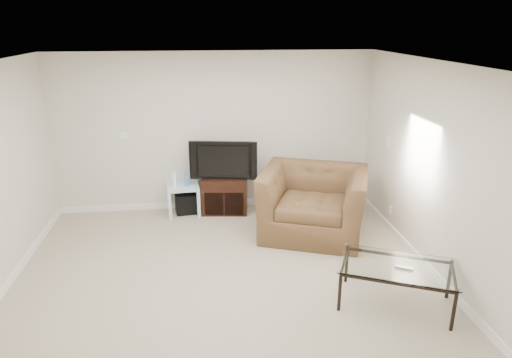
{
  "coord_description": "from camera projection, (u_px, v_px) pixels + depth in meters",
  "views": [
    {
      "loc": [
        -0.21,
        -4.56,
        2.91
      ],
      "look_at": [
        0.5,
        1.2,
        0.9
      ],
      "focal_mm": 32.0,
      "sensor_mm": 36.0,
      "label": 1
    }
  ],
  "objects": [
    {
      "name": "floor",
      "position": [
        226.0,
        288.0,
        5.26
      ],
      "size": [
        5.0,
        5.0,
        0.0
      ],
      "primitive_type": "plane",
      "color": "tan",
      "rests_on": "ground"
    },
    {
      "name": "ceiling",
      "position": [
        220.0,
        66.0,
        4.44
      ],
      "size": [
        5.0,
        5.0,
        0.0
      ],
      "primitive_type": "plane",
      "color": "white",
      "rests_on": "ground"
    },
    {
      "name": "wall_back",
      "position": [
        215.0,
        133.0,
        7.19
      ],
      "size": [
        5.0,
        0.02,
        2.5
      ],
      "primitive_type": "cube",
      "color": "silver",
      "rests_on": "ground"
    },
    {
      "name": "wall_right",
      "position": [
        445.0,
        177.0,
        5.14
      ],
      "size": [
        0.02,
        5.0,
        2.5
      ],
      "primitive_type": "cube",
      "color": "silver",
      "rests_on": "ground"
    },
    {
      "name": "plate_back",
      "position": [
        124.0,
        135.0,
        7.02
      ],
      "size": [
        0.12,
        0.02,
        0.12
      ],
      "primitive_type": "cube",
      "color": "white",
      "rests_on": "wall_back"
    },
    {
      "name": "plate_right_switch",
      "position": [
        388.0,
        142.0,
        6.63
      ],
      "size": [
        0.02,
        0.09,
        0.13
      ],
      "primitive_type": "cube",
      "color": "white",
      "rests_on": "wall_right"
    },
    {
      "name": "plate_right_outlet",
      "position": [
        390.0,
        210.0,
        6.66
      ],
      "size": [
        0.02,
        0.08,
        0.12
      ],
      "primitive_type": "cube",
      "color": "white",
      "rests_on": "wall_right"
    },
    {
      "name": "tv_stand",
      "position": [
        225.0,
        194.0,
        7.31
      ],
      "size": [
        0.76,
        0.58,
        0.59
      ],
      "primitive_type": null,
      "rotation": [
        0.0,
        0.0,
        -0.13
      ],
      "color": "black",
      "rests_on": "floor"
    },
    {
      "name": "dvd_player",
      "position": [
        225.0,
        183.0,
        7.21
      ],
      "size": [
        0.45,
        0.34,
        0.06
      ],
      "primitive_type": "cube",
      "rotation": [
        0.0,
        0.0,
        -0.13
      ],
      "color": "black",
      "rests_on": "tv_stand"
    },
    {
      "name": "television",
      "position": [
        224.0,
        158.0,
        7.09
      ],
      "size": [
        0.99,
        0.36,
        0.6
      ],
      "primitive_type": "imported",
      "rotation": [
        0.0,
        0.0,
        -0.18
      ],
      "color": "black",
      "rests_on": "tv_stand"
    },
    {
      "name": "side_table",
      "position": [
        184.0,
        199.0,
        7.26
      ],
      "size": [
        0.53,
        0.53,
        0.47
      ],
      "primitive_type": null,
      "rotation": [
        0.0,
        0.0,
        0.08
      ],
      "color": "#C8EAF3",
      "rests_on": "floor"
    },
    {
      "name": "subwoofer",
      "position": [
        186.0,
        202.0,
        7.3
      ],
      "size": [
        0.36,
        0.36,
        0.32
      ],
      "primitive_type": "cube",
      "rotation": [
        0.0,
        0.0,
        0.13
      ],
      "color": "black",
      "rests_on": "floor"
    },
    {
      "name": "game_console",
      "position": [
        175.0,
        179.0,
        7.1
      ],
      "size": [
        0.05,
        0.16,
        0.22
      ],
      "primitive_type": "cube",
      "rotation": [
        0.0,
        0.0,
        -0.02
      ],
      "color": "white",
      "rests_on": "side_table"
    },
    {
      "name": "game_case",
      "position": [
        186.0,
        180.0,
        7.14
      ],
      "size": [
        0.06,
        0.14,
        0.19
      ],
      "primitive_type": "cube",
      "rotation": [
        0.0,
        0.0,
        0.06
      ],
      "color": "#337FCC",
      "rests_on": "side_table"
    },
    {
      "name": "recliner",
      "position": [
        314.0,
        192.0,
        6.44
      ],
      "size": [
        1.69,
        1.39,
        1.26
      ],
      "primitive_type": "imported",
      "rotation": [
        0.0,
        0.0,
        -0.37
      ],
      "color": "brown",
      "rests_on": "floor"
    },
    {
      "name": "coffee_table",
      "position": [
        396.0,
        285.0,
        4.89
      ],
      "size": [
        1.37,
        1.11,
        0.47
      ],
      "primitive_type": null,
      "rotation": [
        0.0,
        0.0,
        -0.43
      ],
      "color": "black",
      "rests_on": "floor"
    },
    {
      "name": "remote",
      "position": [
        404.0,
        268.0,
        4.75
      ],
      "size": [
        0.19,
        0.14,
        0.02
      ],
      "primitive_type": "cube",
      "rotation": [
        0.0,
        0.0,
        -0.51
      ],
      "color": "#B2B2B7",
      "rests_on": "coffee_table"
    }
  ]
}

